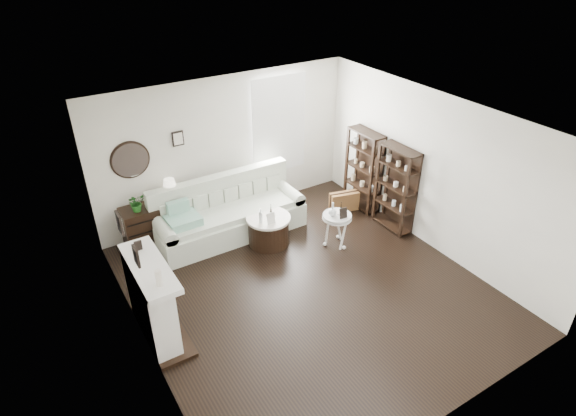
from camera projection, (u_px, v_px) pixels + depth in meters
room at (262, 129)px, 9.05m from camera, size 5.50×5.50×5.50m
fireplace at (153, 303)px, 6.45m from camera, size 0.50×1.40×1.84m
shelf_unit_far at (364, 170)px, 9.34m from camera, size 0.30×0.80×1.60m
shelf_unit_near at (396, 189)px, 8.68m from camera, size 0.30×0.80×1.60m
sofa at (228, 216)px, 8.75m from camera, size 2.71×0.94×1.05m
quilt at (183, 220)px, 8.11m from camera, size 0.56×0.46×0.14m
suitcase at (344, 201)px, 9.50m from camera, size 0.61×0.32×0.38m
dresser at (156, 223)px, 8.46m from camera, size 1.13×0.49×0.76m
table_lamp at (170, 190)px, 8.32m from camera, size 0.28×0.28×0.41m
potted_plant at (136, 203)px, 8.03m from camera, size 0.34×0.31×0.31m
drum_table at (269, 230)px, 8.48m from camera, size 0.78×0.78×0.54m
pedestal_table at (337, 217)px, 8.28m from camera, size 0.51×0.51×0.62m
eiffel_drum at (271, 210)px, 8.37m from camera, size 0.12×0.12×0.18m
bottle_drum at (261, 216)px, 8.12m from camera, size 0.06×0.06×0.27m
card_frame_drum at (271, 218)px, 8.12m from camera, size 0.15×0.06×0.20m
eiffel_ped at (341, 208)px, 8.28m from camera, size 0.13×0.13×0.18m
flask_ped at (333, 209)px, 8.17m from camera, size 0.14×0.14×0.25m
card_frame_ped at (343, 213)px, 8.12m from camera, size 0.15×0.07×0.19m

